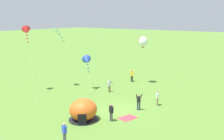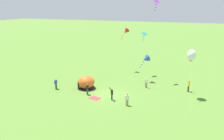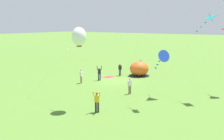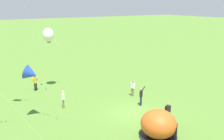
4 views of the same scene
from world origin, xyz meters
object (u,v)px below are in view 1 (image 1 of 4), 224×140
kite_blue (87,61)px  kite_white (143,42)px  kite_red (26,31)px  person_flying_kite (139,101)px  kite_teal (58,33)px  popup_tent (83,110)px  person_strolling (64,132)px  person_arms_raised (132,75)px  person_near_tent (157,97)px  person_far_back (109,85)px  person_watching_sky (111,111)px

kite_blue → kite_white: bearing=-30.1°
kite_red → person_flying_kite: bearing=-79.9°
kite_teal → kite_red: kite_red is taller
popup_tent → kite_teal: 14.18m
person_strolling → person_arms_raised: bearing=17.7°
popup_tent → person_flying_kite: 6.19m
person_flying_kite → person_near_tent: 2.68m
person_arms_raised → kite_red: (-12.65, 7.74, 6.92)m
person_near_tent → kite_white: size_ratio=0.25×
popup_tent → person_near_tent: bearing=-25.2°
popup_tent → person_far_back: bearing=22.2°
person_far_back → kite_teal: 9.79m
person_near_tent → kite_teal: bearing=94.8°
person_strolling → kite_red: bearing=63.0°
popup_tent → person_watching_sky: size_ratio=1.63×
person_far_back → kite_blue: 4.38m
person_far_back → person_strolling: (-13.34, -5.69, 0.00)m
person_near_tent → person_flying_kite: bearing=160.0°
kite_red → kite_white: (12.59, -9.58, -1.74)m
person_flying_kite → kite_white: bearing=28.1°
person_far_back → kite_white: bearing=-10.7°
kite_teal → kite_white: kite_teal is taller
person_strolling → kite_red: (7.17, 14.05, 6.96)m
person_watching_sky → person_near_tent: same height
person_watching_sky → kite_blue: size_ratio=0.36×
kite_white → kite_blue: bearing=149.9°
person_watching_sky → person_near_tent: 6.79m
person_strolling → kite_blue: size_ratio=0.36×
person_watching_sky → person_strolling: same height
person_watching_sky → person_near_tent: size_ratio=1.00×
person_strolling → person_far_back: bearing=23.1°
kite_teal → person_near_tent: bearing=-85.2°
person_arms_raised → person_near_tent: bearing=-132.8°
kite_white → person_arms_raised: bearing=88.1°
person_arms_raised → kite_blue: 8.32m
person_flying_kite → kite_blue: 10.35m
person_flying_kite → person_near_tent: bearing=-20.0°
kite_blue → kite_white: kite_white is taller
person_watching_sky → person_arms_raised: size_ratio=0.91×
person_arms_raised → person_far_back: bearing=-174.5°
person_flying_kite → kite_blue: kite_blue is taller
person_flying_kite → person_watching_sky: bearing=172.3°
person_watching_sky → kite_blue: (6.73, 9.00, 3.04)m
kite_teal → kite_white: (8.63, -8.13, -1.36)m
kite_blue → kite_white: size_ratio=0.68×
kite_blue → person_far_back: bearing=-73.5°
person_near_tent → kite_red: size_ratio=0.20×
kite_red → popup_tent: bearing=-103.3°
person_near_tent → kite_teal: (-1.21, 14.36, 6.58)m
person_far_back → person_strolling: bearing=-156.9°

